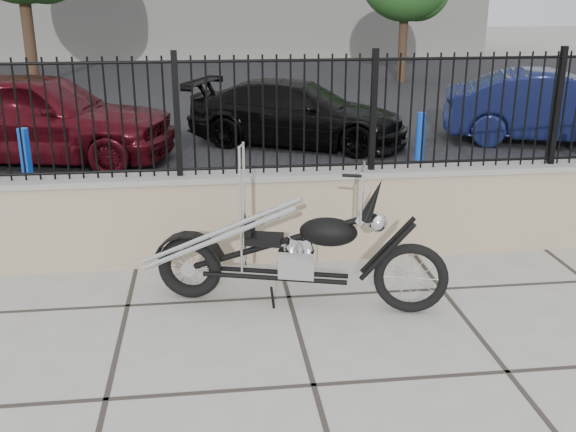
% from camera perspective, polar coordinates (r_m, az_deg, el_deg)
% --- Properties ---
extents(ground_plane, '(90.00, 90.00, 0.00)m').
position_cam_1_polar(ground_plane, '(5.13, 2.18, -14.14)').
color(ground_plane, '#99968E').
rests_on(ground_plane, ground).
extents(parking_lot, '(30.00, 30.00, 0.00)m').
position_cam_1_polar(parking_lot, '(16.99, -4.53, 9.33)').
color(parking_lot, black).
rests_on(parking_lot, ground).
extents(retaining_wall, '(14.00, 0.36, 0.96)m').
position_cam_1_polar(retaining_wall, '(7.16, -0.91, 0.03)').
color(retaining_wall, gray).
rests_on(retaining_wall, ground_plane).
extents(iron_fence, '(14.00, 0.08, 1.20)m').
position_cam_1_polar(iron_fence, '(6.89, -0.95, 8.56)').
color(iron_fence, black).
rests_on(iron_fence, retaining_wall).
extents(chopper_motorcycle, '(2.57, 1.12, 1.53)m').
position_cam_1_polar(chopper_motorcycle, '(5.99, 0.35, -0.92)').
color(chopper_motorcycle, black).
rests_on(chopper_motorcycle, ground_plane).
extents(car_red, '(4.76, 2.71, 1.53)m').
position_cam_1_polar(car_red, '(11.93, -20.45, 7.89)').
color(car_red, '#450912').
rests_on(car_red, parking_lot).
extents(car_black, '(4.37, 3.18, 1.18)m').
position_cam_1_polar(car_black, '(12.50, 0.80, 8.70)').
color(car_black, black).
rests_on(car_black, parking_lot).
extents(car_blue, '(4.28, 2.62, 1.33)m').
position_cam_1_polar(car_blue, '(13.55, 21.74, 8.50)').
color(car_blue, '#10163C').
rests_on(car_blue, parking_lot).
extents(bollard_a, '(0.16, 0.16, 1.15)m').
position_cam_1_polar(bollard_a, '(9.05, -21.16, 3.37)').
color(bollard_a, '#0E2AD9').
rests_on(bollard_a, ground_plane).
extents(bollard_b, '(0.13, 0.13, 1.06)m').
position_cam_1_polar(bollard_b, '(10.19, 11.09, 5.67)').
color(bollard_b, blue).
rests_on(bollard_b, ground_plane).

